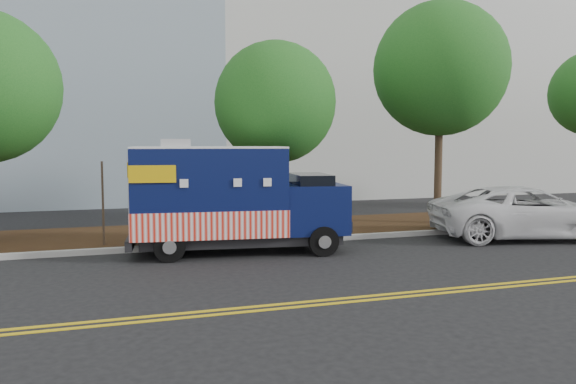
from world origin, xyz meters
name	(u,v)px	position (x,y,z in m)	size (l,w,h in m)	color
ground	(247,256)	(0.00, 0.00, 0.00)	(120.00, 120.00, 0.00)	black
curb	(235,244)	(0.00, 1.40, 0.07)	(120.00, 0.18, 0.15)	#9E9E99
mulch_strip	(220,232)	(0.00, 3.50, 0.07)	(120.00, 4.00, 0.15)	black
centerline_near	(306,302)	(0.00, -4.45, 0.01)	(120.00, 0.10, 0.01)	gold
centerline_far	(311,306)	(0.00, -4.70, 0.01)	(120.00, 0.10, 0.01)	gold
tree_b	(275,103)	(1.77, 3.34, 4.16)	(3.86, 3.86, 6.10)	#38281C
tree_c	(440,69)	(7.47, 2.87, 5.38)	(4.53, 4.53, 7.65)	#38281C
sign_post	(103,206)	(-3.49, 1.92, 1.20)	(0.06, 0.06, 2.40)	#473828
food_truck	(228,202)	(-0.36, 0.58, 1.35)	(5.88, 2.78, 2.99)	black
white_car	(527,212)	(8.72, -0.03, 0.79)	(2.62, 5.68, 1.58)	white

